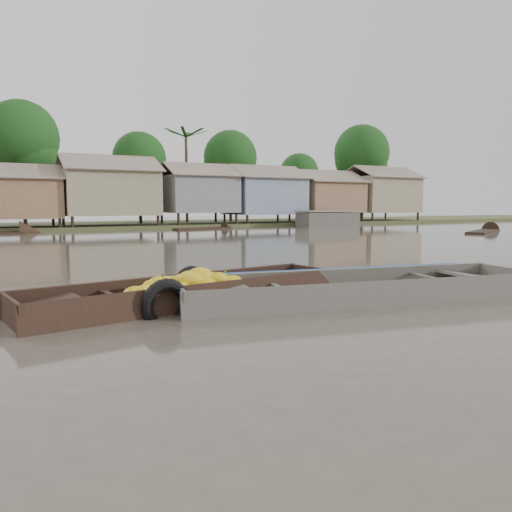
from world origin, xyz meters
name	(u,v)px	position (x,y,z in m)	size (l,w,h in m)	color
ground	(297,298)	(0.00, 0.00, 0.00)	(120.00, 120.00, 0.00)	#494138
riverbank	(109,188)	(3.03, 31.86, 3.07)	(120.00, 12.47, 10.22)	#384723
banana_boat	(186,293)	(-2.13, 0.48, 0.19)	(6.45, 2.49, 0.91)	black
viewer_boat	(361,294)	(1.13, -0.58, 0.06)	(7.62, 3.24, 0.60)	#48423D
distant_boats	(247,225)	(11.23, 24.20, 0.30)	(44.34, 15.56, 1.38)	black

